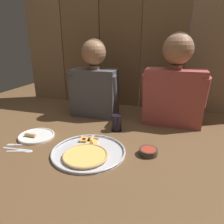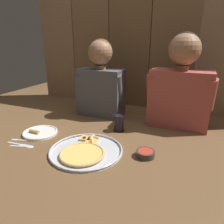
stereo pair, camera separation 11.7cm
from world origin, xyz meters
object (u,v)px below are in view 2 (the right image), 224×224
object	(u,v)px
pizza_tray	(85,151)
diner_right	(181,84)
dinner_plate	(41,132)
drinking_glass	(119,123)
dipping_bowl	(145,153)
diner_left	(101,80)

from	to	relation	value
pizza_tray	diner_right	distance (m)	0.76
pizza_tray	dinner_plate	bearing A→B (deg)	166.48
drinking_glass	dipping_bowl	distance (m)	0.34
dinner_plate	dipping_bowl	world-z (taller)	dinner_plate
drinking_glass	diner_left	world-z (taller)	diner_left
pizza_tray	drinking_glass	bearing A→B (deg)	79.13
drinking_glass	dipping_bowl	size ratio (longest dim) A/B	1.11
pizza_tray	diner_right	bearing A→B (deg)	55.09
dinner_plate	dipping_bowl	size ratio (longest dim) A/B	2.23
dinner_plate	diner_left	world-z (taller)	diner_left
pizza_tray	dipping_bowl	bearing A→B (deg)	16.46
dinner_plate	pizza_tray	bearing A→B (deg)	-13.52
dinner_plate	drinking_glass	distance (m)	0.51
pizza_tray	diner_right	size ratio (longest dim) A/B	0.64
pizza_tray	dinner_plate	xyz separation A→B (m)	(-0.38, 0.09, -0.00)
pizza_tray	dipping_bowl	xyz separation A→B (m)	(0.31, 0.09, 0.01)
drinking_glass	diner_right	size ratio (longest dim) A/B	0.17
pizza_tray	drinking_glass	size ratio (longest dim) A/B	3.66
diner_right	pizza_tray	bearing A→B (deg)	-124.91
pizza_tray	diner_left	world-z (taller)	diner_left
diner_right	diner_left	bearing A→B (deg)	-179.94
diner_right	dipping_bowl	bearing A→B (deg)	-101.32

